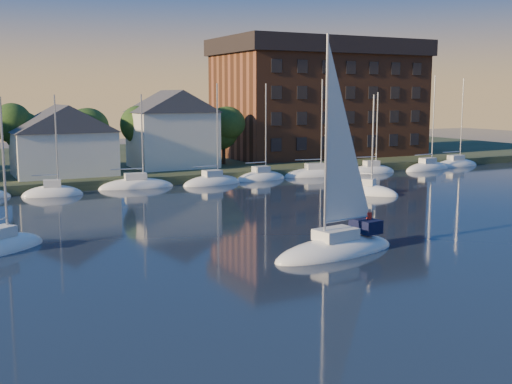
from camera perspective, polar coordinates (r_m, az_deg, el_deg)
ground at (r=29.21m, az=18.69°, el=-12.27°), size 260.00×260.00×0.00m
shoreline_land at (r=96.42m, az=-15.09°, el=2.27°), size 160.00×50.00×2.00m
wooden_dock at (r=74.24m, az=-11.33°, el=0.57°), size 120.00×3.00×1.00m
clubhouse_centre at (r=77.22m, az=-16.77°, el=4.51°), size 11.55×8.40×8.08m
clubhouse_east at (r=82.75m, az=-7.44°, el=5.66°), size 10.50×8.40×9.80m
condo_block at (r=99.59m, az=5.68°, el=8.36°), size 31.00×17.00×17.40m
tree_line at (r=84.72m, az=-12.23°, el=6.40°), size 93.40×5.40×8.90m
moored_fleet at (r=72.59m, az=-7.65°, el=0.56°), size 95.50×2.40×12.05m
hero_sailboat at (r=42.03m, az=7.23°, el=-4.61°), size 10.07×4.57×14.99m
drifting_sailboat_left at (r=45.50m, az=-21.80°, el=-4.82°), size 7.16×6.01×11.19m
drifting_sailboat_right at (r=67.37m, az=9.64°, el=-0.11°), size 6.07×7.16×11.32m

